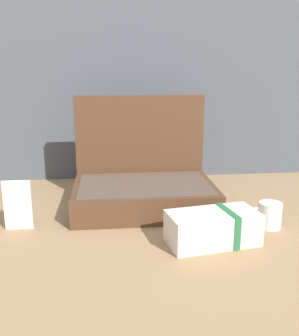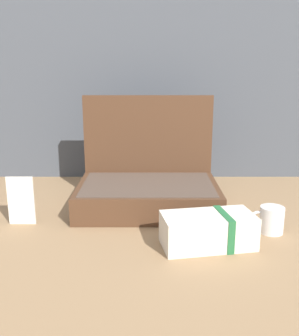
% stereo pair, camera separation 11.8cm
% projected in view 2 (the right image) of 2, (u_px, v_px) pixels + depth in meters
% --- Properties ---
extents(ground_plane, '(6.00, 6.00, 0.00)m').
position_uv_depth(ground_plane, '(150.00, 224.00, 1.25)').
color(ground_plane, '#8C6D4C').
extents(back_wall, '(3.20, 0.06, 1.40)m').
position_uv_depth(back_wall, '(150.00, 15.00, 1.63)').
color(back_wall, '#474C54').
rests_on(back_wall, ground_plane).
extents(open_suitcase, '(0.49, 0.35, 0.39)m').
position_uv_depth(open_suitcase, '(149.00, 184.00, 1.40)').
color(open_suitcase, '#4C301E').
rests_on(open_suitcase, ground_plane).
extents(cream_toiletry_bag, '(0.27, 0.17, 0.10)m').
position_uv_depth(cream_toiletry_bag, '(210.00, 230.00, 1.09)').
color(cream_toiletry_bag, silver).
rests_on(cream_toiletry_bag, ground_plane).
extents(coffee_mug, '(0.11, 0.07, 0.08)m').
position_uv_depth(coffee_mug, '(272.00, 220.00, 1.18)').
color(coffee_mug, silver).
rests_on(coffee_mug, ground_plane).
extents(info_card_left, '(0.08, 0.01, 0.16)m').
position_uv_depth(info_card_left, '(22.00, 200.00, 1.24)').
color(info_card_left, silver).
rests_on(info_card_left, ground_plane).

